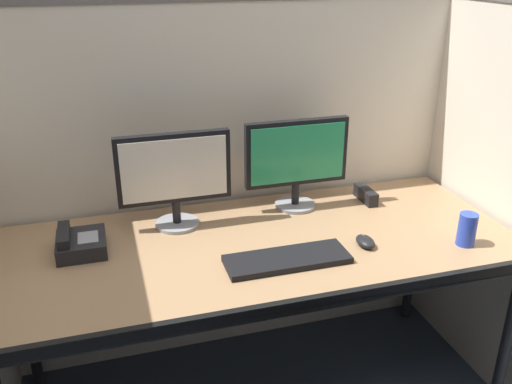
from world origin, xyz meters
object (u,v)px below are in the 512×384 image
object	(u,v)px
computer_mouse	(365,241)
red_stapler	(366,195)
desk	(261,255)
keyboard_main	(287,259)
soda_can	(467,229)
desk_phone	(80,243)
monitor_right	(297,158)
monitor_left	(174,174)

from	to	relation	value
computer_mouse	red_stapler	world-z (taller)	red_stapler
desk	keyboard_main	distance (m)	0.17
computer_mouse	soda_can	bearing A→B (deg)	-14.90
red_stapler	soda_can	distance (m)	0.49
keyboard_main	computer_mouse	world-z (taller)	computer_mouse
computer_mouse	desk_phone	distance (m)	1.02
soda_can	desk	bearing A→B (deg)	163.14
computer_mouse	red_stapler	bearing A→B (deg)	63.04
red_stapler	desk_phone	size ratio (longest dim) A/B	0.79
monitor_right	desk_phone	distance (m)	0.90
monitor_left	keyboard_main	size ratio (longest dim) A/B	1.00
monitor_right	computer_mouse	size ratio (longest dim) A/B	4.48
keyboard_main	soda_can	world-z (taller)	soda_can
desk	red_stapler	bearing A→B (deg)	23.87
red_stapler	desk_phone	distance (m)	1.18
red_stapler	soda_can	world-z (taller)	soda_can
desk	red_stapler	xyz separation A→B (m)	(0.54, 0.24, 0.08)
monitor_left	monitor_right	size ratio (longest dim) A/B	1.00
monitor_right	computer_mouse	xyz separation A→B (m)	(0.13, -0.39, -0.20)
monitor_right	soda_can	xyz separation A→B (m)	(0.48, -0.48, -0.15)
red_stapler	soda_can	size ratio (longest dim) A/B	1.23
desk	computer_mouse	distance (m)	0.38
computer_mouse	soda_can	xyz separation A→B (m)	(0.35, -0.09, 0.04)
keyboard_main	computer_mouse	xyz separation A→B (m)	(0.31, 0.03, 0.01)
computer_mouse	red_stapler	distance (m)	0.41
computer_mouse	red_stapler	xyz separation A→B (m)	(0.18, 0.36, 0.01)
keyboard_main	computer_mouse	size ratio (longest dim) A/B	4.48
computer_mouse	desk_phone	xyz separation A→B (m)	(-0.99, 0.25, 0.02)
desk	soda_can	distance (m)	0.75
monitor_right	red_stapler	distance (m)	0.36
desk	red_stapler	size ratio (longest dim) A/B	12.67
desk	computer_mouse	xyz separation A→B (m)	(0.36, -0.12, 0.07)
desk	computer_mouse	bearing A→B (deg)	-18.75
monitor_left	red_stapler	distance (m)	0.83
keyboard_main	desk_phone	world-z (taller)	desk_phone
monitor_left	computer_mouse	world-z (taller)	monitor_left
keyboard_main	red_stapler	distance (m)	0.63
monitor_left	soda_can	xyz separation A→B (m)	(0.98, -0.45, -0.15)
monitor_left	soda_can	bearing A→B (deg)	-24.64
monitor_right	red_stapler	world-z (taller)	monitor_right
monitor_left	keyboard_main	distance (m)	0.54
monitor_left	monitor_right	distance (m)	0.50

